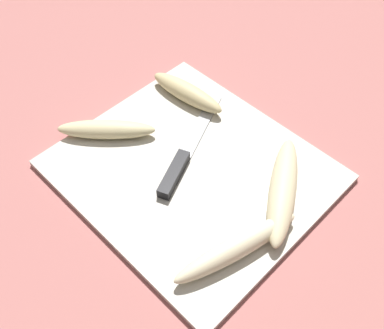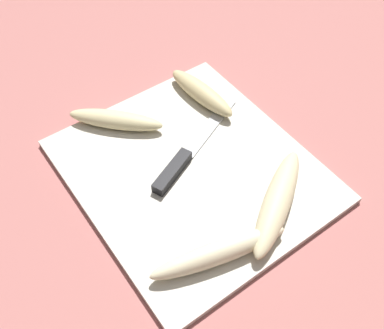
# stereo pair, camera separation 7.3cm
# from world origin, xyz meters

# --- Properties ---
(ground_plane) EXTENTS (4.00, 4.00, 0.00)m
(ground_plane) POSITION_xyz_m (0.00, 0.00, 0.00)
(ground_plane) COLOR #B76B66
(cutting_board) EXTENTS (0.41, 0.36, 0.01)m
(cutting_board) POSITION_xyz_m (0.00, 0.00, 0.01)
(cutting_board) COLOR beige
(cutting_board) RESTS_ON ground_plane
(knife) EXTENTS (0.12, 0.23, 0.02)m
(knife) POSITION_xyz_m (-0.02, -0.01, 0.02)
(knife) COLOR black
(knife) RESTS_ON cutting_board
(banana_bright_far) EXTENTS (0.08, 0.21, 0.03)m
(banana_bright_far) POSITION_xyz_m (0.15, -0.06, 0.03)
(banana_bright_far) COLOR beige
(banana_bright_far) RESTS_ON cutting_board
(banana_mellow_near) EXTENTS (0.16, 0.05, 0.03)m
(banana_mellow_near) POSITION_xyz_m (-0.12, 0.11, 0.03)
(banana_mellow_near) COLOR beige
(banana_mellow_near) RESTS_ON cutting_board
(banana_soft_right) EXTENTS (0.15, 0.14, 0.03)m
(banana_soft_right) POSITION_xyz_m (-0.16, -0.05, 0.03)
(banana_soft_right) COLOR beige
(banana_soft_right) RESTS_ON cutting_board
(banana_cream_curved) EXTENTS (0.14, 0.20, 0.04)m
(banana_cream_curved) POSITION_xyz_m (0.14, 0.06, 0.03)
(banana_cream_curved) COLOR beige
(banana_cream_curved) RESTS_ON cutting_board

